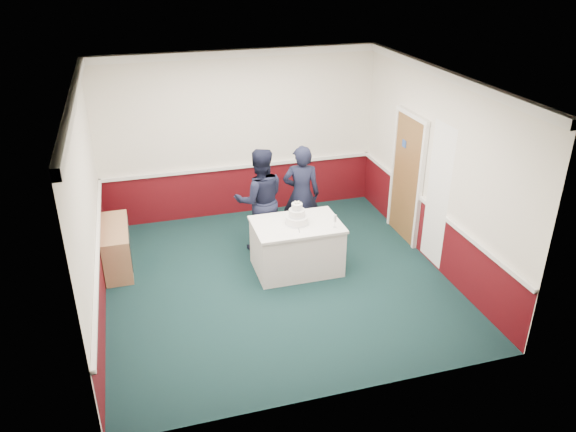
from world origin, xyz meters
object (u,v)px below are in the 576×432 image
object	(u,v)px
sideboard	(117,247)
wedding_cake	(297,217)
cake_table	(297,246)
person_woman	(301,194)
champagne_flute	(335,219)
person_man	(260,200)
cake_knife	(299,229)

from	to	relation	value
sideboard	wedding_cake	xyz separation A→B (m)	(2.65, -0.83, 0.55)
sideboard	wedding_cake	bearing A→B (deg)	-17.37
cake_table	person_woman	bearing A→B (deg)	68.63
cake_table	person_woman	world-z (taller)	person_woman
champagne_flute	person_man	distance (m)	1.40
sideboard	champagne_flute	size ratio (longest dim) A/B	5.85
wedding_cake	person_man	bearing A→B (deg)	114.42
sideboard	champagne_flute	distance (m)	3.39
cake_knife	sideboard	bearing A→B (deg)	169.67
wedding_cake	person_woman	bearing A→B (deg)	68.63
cake_knife	champagne_flute	world-z (taller)	champagne_flute
sideboard	person_man	world-z (taller)	person_man
sideboard	person_man	bearing A→B (deg)	-0.38
sideboard	person_man	xyz separation A→B (m)	(2.28, -0.02, 0.52)
cake_table	person_woman	distance (m)	1.05
wedding_cake	person_woman	size ratio (longest dim) A/B	0.21
cake_knife	person_man	world-z (taller)	person_man
cake_table	cake_knife	world-z (taller)	cake_knife
cake_table	person_man	size ratio (longest dim) A/B	0.76
sideboard	person_woman	world-z (taller)	person_woman
cake_table	person_man	xyz separation A→B (m)	(-0.37, 0.82, 0.47)
sideboard	champagne_flute	xyz separation A→B (m)	(3.15, -1.11, 0.58)
person_woman	cake_knife	bearing A→B (deg)	85.66
sideboard	champagne_flute	bearing A→B (deg)	-19.39
sideboard	person_woman	size ratio (longest dim) A/B	0.71
champagne_flute	person_man	xyz separation A→B (m)	(-0.87, 1.10, -0.06)
sideboard	cake_knife	xyz separation A→B (m)	(2.62, -1.03, 0.44)
person_man	champagne_flute	bearing A→B (deg)	132.04
cake_knife	person_woman	bearing A→B (deg)	81.97
sideboard	wedding_cake	distance (m)	2.84
sideboard	person_man	distance (m)	2.34
cake_table	wedding_cake	distance (m)	0.50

